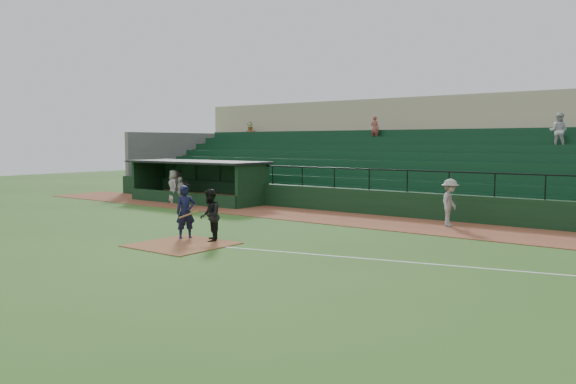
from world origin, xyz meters
The scene contains 12 objects.
ground centered at (0.00, 0.00, 0.00)m, with size 90.00×90.00×0.00m, color #2E581C.
warning_track centered at (0.00, 8.00, 0.01)m, with size 40.00×4.00×0.03m, color brown.
home_plate_dirt centered at (0.00, -1.00, 0.01)m, with size 3.00×3.00×0.03m, color brown.
foul_line centered at (8.00, 1.20, 0.01)m, with size 18.00×0.09×0.01m, color white.
stadium_structure centered at (0.00, 16.46, 2.30)m, with size 38.00×13.08×6.40m.
dugout centered at (-9.75, 9.56, 1.33)m, with size 8.90×3.20×2.42m.
batter_at_plate centered at (-0.82, -0.07, 0.97)m, with size 1.16×0.84×1.95m.
umpire centered at (0.29, 0.05, 0.93)m, with size 0.90×0.70×1.86m, color black.
runner centered at (5.69, 8.61, 1.01)m, with size 1.27×0.73×1.96m, color #9C9792.
dugout_player_a centered at (-8.51, 6.65, 0.83)m, with size 0.94×0.39×1.61m, color #A5A09A.
dugout_player_b centered at (-10.45, 7.91, 0.97)m, with size 0.92×0.60×1.89m, color #A39D98.
dugout_player_c centered at (-11.01, 8.76, 0.95)m, with size 1.70×0.54×1.83m, color gray.
Camera 1 is at (14.55, -14.20, 3.51)m, focal length 35.67 mm.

